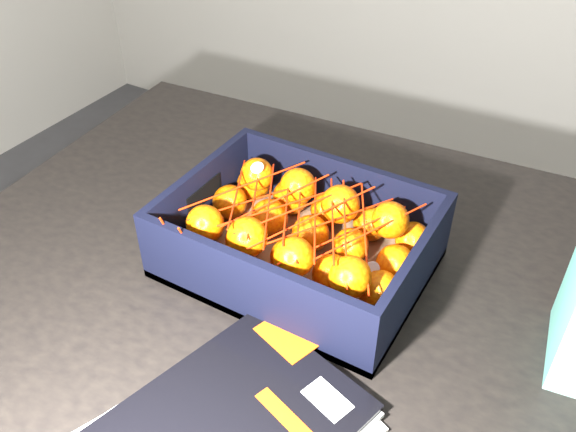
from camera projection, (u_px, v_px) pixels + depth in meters
The scene contains 5 objects.
table at pixel (343, 323), 0.93m from camera, with size 1.26×0.90×0.75m.
magazine_stack at pixel (229, 428), 0.67m from camera, with size 0.30×0.35×0.02m.
produce_crate at pixel (299, 246), 0.87m from camera, with size 0.35×0.26×0.11m.
clementine_heap at pixel (297, 238), 0.86m from camera, with size 0.33×0.24×0.10m.
mesh_net at pixel (292, 213), 0.83m from camera, with size 0.29×0.24×0.09m.
Camera 1 is at (0.35, -0.24, 1.36)m, focal length 38.28 mm.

